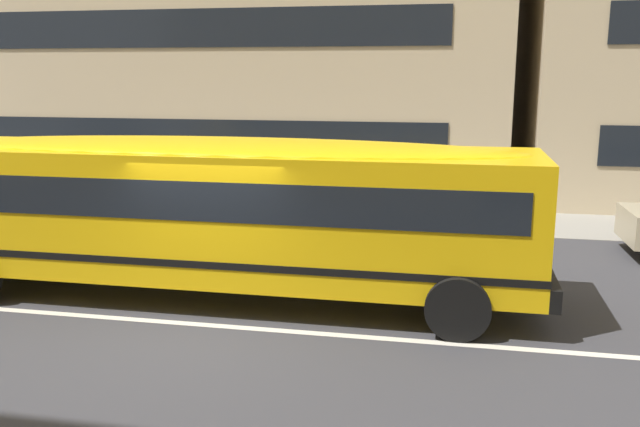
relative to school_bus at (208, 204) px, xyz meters
The scene contains 4 objects.
ground_plane 2.20m from the school_bus, 73.50° to the right, with size 400.00×400.00×0.00m, color #38383D.
sidewalk_far 7.24m from the school_bus, 86.64° to the left, with size 120.00×3.00×0.01m, color gray.
lane_centreline 2.20m from the school_bus, 73.50° to the right, with size 110.00×0.16×0.01m, color silver.
school_bus is the anchor object (origin of this frame).
Camera 1 is at (3.74, -9.43, 3.88)m, focal length 38.01 mm.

